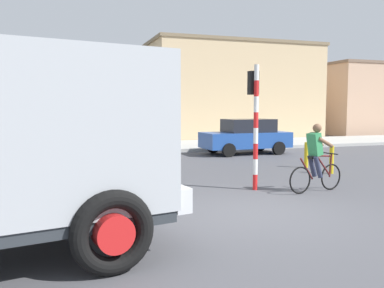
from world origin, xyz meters
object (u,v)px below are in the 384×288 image
(pedestrian_near_kerb, at_px, (87,142))
(bollard_near, at_px, (332,160))
(car_red_near, at_px, (101,145))
(car_white_mid, at_px, (246,136))
(traffic_light_pole, at_px, (255,110))
(cyclist, at_px, (316,158))
(bollard_far, at_px, (306,155))

(pedestrian_near_kerb, xyz_separation_m, bollard_near, (7.27, -4.81, -0.40))
(car_red_near, height_order, car_white_mid, same)
(traffic_light_pole, bearing_deg, car_white_mid, 65.45)
(cyclist, bearing_deg, traffic_light_pole, 148.71)
(car_red_near, distance_m, bollard_far, 7.21)
(cyclist, relative_size, bollard_near, 1.91)
(cyclist, height_order, traffic_light_pole, traffic_light_pole)
(cyclist, distance_m, bollard_far, 4.34)
(car_red_near, distance_m, bollard_near, 7.73)
(car_red_near, bearing_deg, bollard_near, -26.82)
(car_red_near, relative_size, bollard_near, 4.73)
(pedestrian_near_kerb, bearing_deg, bollard_far, -25.09)
(cyclist, distance_m, traffic_light_pole, 1.95)
(traffic_light_pole, relative_size, bollard_far, 3.56)
(car_white_mid, distance_m, pedestrian_near_kerb, 7.27)
(car_white_mid, xyz_separation_m, bollard_near, (0.11, -6.01, -0.37))
(car_white_mid, relative_size, bollard_near, 4.51)
(bollard_near, height_order, bollard_far, same)
(cyclist, xyz_separation_m, car_white_mid, (2.12, 8.31, -0.05))
(car_white_mid, distance_m, bollard_near, 6.02)
(car_red_near, bearing_deg, bollard_far, -16.83)
(car_white_mid, bearing_deg, car_red_near, -159.58)
(car_white_mid, relative_size, pedestrian_near_kerb, 2.50)
(bollard_near, bearing_deg, traffic_light_pole, -157.00)
(traffic_light_pole, bearing_deg, pedestrian_near_kerb, 120.66)
(cyclist, distance_m, car_red_near, 7.44)
(traffic_light_pole, bearing_deg, bollard_near, 23.00)
(car_white_mid, relative_size, bollard_far, 4.51)
(car_red_near, xyz_separation_m, bollard_far, (6.89, -2.08, -0.37))
(car_white_mid, bearing_deg, bollard_near, -89.00)
(cyclist, xyz_separation_m, bollard_far, (2.22, 3.70, -0.41))
(car_white_mid, height_order, pedestrian_near_kerb, pedestrian_near_kerb)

